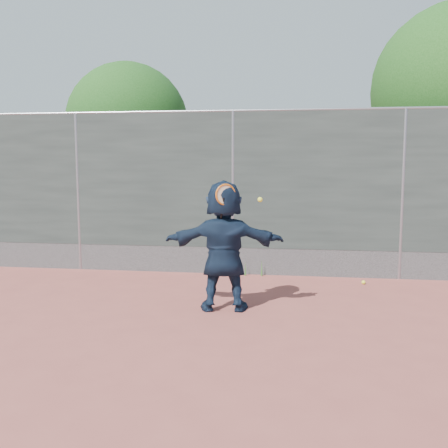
# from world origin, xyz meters

# --- Properties ---
(ground) EXTENTS (80.00, 80.00, 0.00)m
(ground) POSITION_xyz_m (0.00, 0.00, 0.00)
(ground) COLOR #9E4C42
(ground) RESTS_ON ground
(player) EXTENTS (1.74, 0.71, 1.83)m
(player) POSITION_xyz_m (0.16, 1.20, 0.91)
(player) COLOR #142339
(player) RESTS_ON ground
(ball_ground) EXTENTS (0.07, 0.07, 0.07)m
(ball_ground) POSITION_xyz_m (2.32, 2.99, 0.03)
(ball_ground) COLOR yellow
(ball_ground) RESTS_ON ground
(fence) EXTENTS (20.00, 0.06, 3.03)m
(fence) POSITION_xyz_m (-0.00, 3.50, 1.58)
(fence) COLOR #38423D
(fence) RESTS_ON ground
(swing_action) EXTENTS (0.62, 0.18, 0.51)m
(swing_action) POSITION_xyz_m (0.26, 1.01, 1.61)
(swing_action) COLOR #CC6013
(swing_action) RESTS_ON ground
(tree_left) EXTENTS (3.15, 3.00, 4.53)m
(tree_left) POSITION_xyz_m (-2.85, 6.55, 2.94)
(tree_left) COLOR #382314
(tree_left) RESTS_ON ground
(weed_clump) EXTENTS (0.68, 0.07, 0.30)m
(weed_clump) POSITION_xyz_m (0.29, 3.38, 0.13)
(weed_clump) COLOR #387226
(weed_clump) RESTS_ON ground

